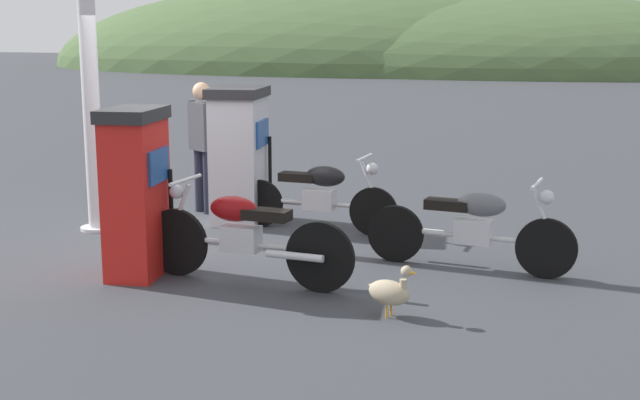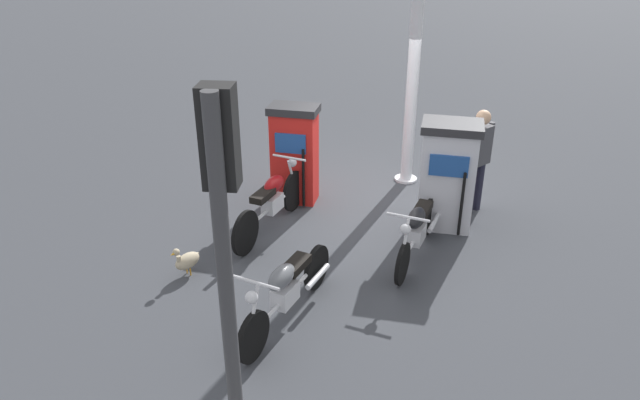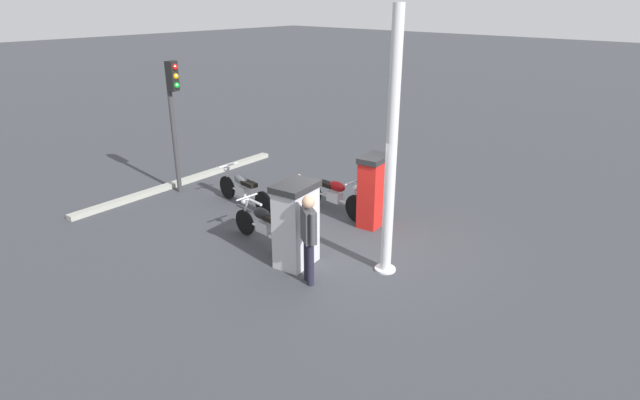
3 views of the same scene
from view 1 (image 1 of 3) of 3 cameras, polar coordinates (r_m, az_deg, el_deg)
The scene contains 11 objects.
ground_plane at distance 9.71m, azimuth -9.27°, elevation -2.87°, with size 120.00×120.00×0.00m, color #383A3F.
fuel_pump_near at distance 8.38m, azimuth -12.10°, elevation 0.53°, with size 0.60×0.84×1.63m.
fuel_pump_far at distance 10.56m, azimuth -5.38°, elevation 3.04°, with size 0.74×0.95×1.66m.
motorcycle_near_pump at distance 8.05m, azimuth -5.18°, elevation -2.21°, with size 2.15×0.56×0.97m.
motorcycle_far_pump at distance 10.07m, azimuth -0.09°, elevation 0.46°, with size 1.99×0.56×0.92m.
motorcycle_extra at distance 8.59m, azimuth 10.07°, elevation -1.69°, with size 2.10×0.57×0.93m.
attendant_person at distance 11.13m, azimuth -7.78°, elevation 4.08°, with size 0.54×0.37×1.68m.
wandering_duck at distance 7.18m, azimuth 4.67°, elevation -6.05°, with size 0.46×0.29×0.47m.
canopy_support_pole at distance 10.31m, azimuth -15.18°, elevation 10.68°, with size 0.40×0.40×4.77m.
distant_hill_main at distance 51.73m, azimuth 2.41°, elevation 8.80°, with size 38.67×22.53×10.09m.
distant_hill_secondary at distance 48.35m, azimuth 9.45°, elevation 8.48°, with size 36.71×18.13×8.40m.
Camera 1 is at (4.37, -8.34, 2.38)m, focal length 48.23 mm.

